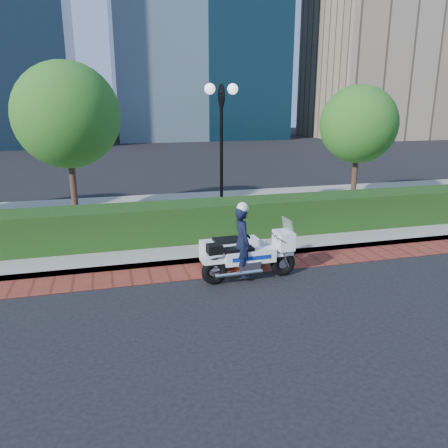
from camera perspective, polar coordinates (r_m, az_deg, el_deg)
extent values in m
plane|color=black|center=(9.07, 2.01, -9.17)|extent=(120.00, 120.00, 0.00)
cube|color=maroon|center=(10.40, -0.43, -5.82)|extent=(60.00, 1.00, 0.01)
cube|color=gray|center=(14.57, -4.94, 0.66)|extent=(60.00, 8.00, 0.15)
cube|color=black|center=(12.14, -2.96, 0.50)|extent=(18.00, 1.20, 1.00)
cylinder|color=black|center=(13.96, -0.32, 1.02)|extent=(0.30, 0.30, 0.30)
cylinder|color=black|center=(13.62, -0.34, 8.58)|extent=(0.10, 0.10, 3.70)
cylinder|color=black|center=(13.52, -0.35, 16.39)|extent=(0.04, 0.70, 0.70)
sphere|color=white|center=(13.44, -1.86, 17.24)|extent=(0.32, 0.32, 0.32)
sphere|color=white|center=(13.62, 1.14, 17.22)|extent=(0.32, 0.32, 0.32)
cylinder|color=#332319|center=(14.63, -19.06, 4.59)|extent=(0.20, 0.20, 2.17)
sphere|color=#1E5B16|center=(14.41, -19.84, 13.22)|extent=(3.20, 3.20, 3.20)
cylinder|color=#332319|center=(17.14, 16.66, 5.86)|extent=(0.20, 0.20, 1.92)
sphere|color=#1E5B16|center=(16.95, 17.18, 12.34)|extent=(2.80, 2.80, 2.80)
cube|color=gray|center=(56.00, 20.08, 25.11)|extent=(14.00, 12.00, 28.00)
torus|color=black|center=(9.44, -1.24, -6.20)|extent=(0.60, 0.20, 0.59)
torus|color=black|center=(9.98, 7.67, -5.12)|extent=(0.60, 0.20, 0.59)
cube|color=white|center=(9.59, 3.37, -4.22)|extent=(1.17, 0.34, 0.30)
cube|color=silver|center=(9.65, 3.10, -5.44)|extent=(0.51, 0.38, 0.25)
cube|color=white|center=(9.81, 7.78, -2.09)|extent=(0.38, 0.51, 0.40)
cube|color=silver|center=(9.75, 8.32, -0.29)|extent=(0.13, 0.45, 0.36)
cube|color=black|center=(9.45, 1.87, -3.37)|extent=(0.68, 0.30, 0.09)
cube|color=black|center=(9.27, -1.25, -3.28)|extent=(0.32, 0.30, 0.20)
cube|color=white|center=(10.25, 0.91, -3.53)|extent=(1.41, 0.68, 0.49)
cube|color=black|center=(10.13, 0.44, -2.15)|extent=(0.64, 0.47, 0.07)
torus|color=black|center=(10.68, -0.28, -4.00)|extent=(0.45, 0.16, 0.45)
imported|color=black|center=(9.42, 2.39, -2.33)|extent=(0.39, 0.58, 1.54)
sphere|color=white|center=(9.22, 2.44, 2.12)|extent=(0.25, 0.25, 0.25)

